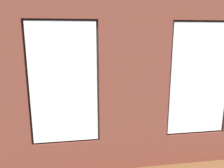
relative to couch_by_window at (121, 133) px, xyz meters
name	(u,v)px	position (x,y,z in m)	size (l,w,h in m)	color
ground_plane	(110,113)	(-0.08, -2.21, -0.38)	(6.45, 6.48, 0.10)	brown
brick_wall_with_windows	(134,81)	(-0.08, 0.65, 1.23)	(5.85, 0.30, 3.15)	brown
white_wall_right	(3,63)	(2.80, -2.01, 1.25)	(0.10, 5.48, 3.15)	silver
couch_by_window	(121,133)	(0.00, 0.00, 0.00)	(1.78, 0.87, 0.80)	black
couch_left	(181,100)	(-2.30, -2.03, 0.00)	(0.91, 2.05, 0.80)	black
coffee_table	(108,95)	(-0.09, -2.67, 0.06)	(1.47, 0.81, 0.44)	#A87547
cup_ceramic	(95,94)	(0.35, -2.54, 0.16)	(0.08, 0.08, 0.10)	#B23D38
candle_jar	(120,91)	(-0.50, -2.81, 0.16)	(0.08, 0.08, 0.10)	#B7333D
table_plant_small	(108,91)	(-0.09, -2.67, 0.22)	(0.14, 0.14, 0.21)	beige
remote_gray	(112,94)	(-0.20, -2.54, 0.12)	(0.05, 0.17, 0.02)	#59595B
media_console	(18,111)	(2.50, -1.88, -0.05)	(1.29, 0.42, 0.56)	black
tv_flatscreen	(16,87)	(2.50, -1.88, 0.63)	(1.16, 0.20, 0.79)	black
papasan_chair	(94,83)	(0.26, -4.35, 0.13)	(1.19, 1.19, 0.73)	olive
potted_plant_beside_window_right	(64,131)	(1.15, 0.10, 0.18)	(0.78, 0.82, 1.04)	#47423D
potted_plant_by_left_couch	(153,88)	(-1.90, -3.50, 0.02)	(0.31, 0.31, 0.55)	#47423D
potted_plant_corner_near_left	(158,79)	(-2.45, -4.45, 0.19)	(0.51, 0.51, 0.77)	#9E5638
potted_plant_foreground_right	(43,83)	(2.20, -4.40, 0.17)	(0.54, 0.54, 0.77)	#9E5638
potted_plant_between_couches	(182,117)	(-1.34, -0.06, 0.25)	(0.77, 0.91, 1.16)	#47423D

